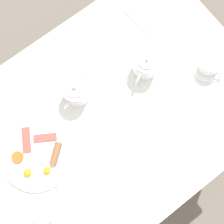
# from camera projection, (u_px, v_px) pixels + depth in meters

# --- Properties ---
(ground_plane) EXTENTS (8.00, 8.00, 0.00)m
(ground_plane) POSITION_uv_depth(u_px,v_px,m) (112.00, 138.00, 2.01)
(ground_plane) COLOR #70665B
(table) EXTENTS (0.89, 1.22, 0.77)m
(table) POSITION_uv_depth(u_px,v_px,m) (112.00, 117.00, 1.33)
(table) COLOR white
(table) RESTS_ON ground_plane
(breakfast_plate) EXTENTS (0.28, 0.28, 0.04)m
(breakfast_plate) POSITION_uv_depth(u_px,v_px,m) (38.00, 156.00, 1.22)
(breakfast_plate) COLOR white
(breakfast_plate) RESTS_ON table
(teapot_near) EXTENTS (0.10, 0.18, 0.12)m
(teapot_near) POSITION_uv_depth(u_px,v_px,m) (145.00, 65.00, 1.25)
(teapot_near) COLOR white
(teapot_near) RESTS_ON table
(teapot_far) EXTENTS (0.10, 0.18, 0.12)m
(teapot_far) POSITION_uv_depth(u_px,v_px,m) (76.00, 91.00, 1.23)
(teapot_far) COLOR white
(teapot_far) RESTS_ON table
(teacup_with_saucer_left) EXTENTS (0.14, 0.14, 0.07)m
(teacup_with_saucer_left) POSITION_uv_depth(u_px,v_px,m) (210.00, 65.00, 1.27)
(teacup_with_saucer_left) COLOR white
(teacup_with_saucer_left) RESTS_ON table
(creamer_jug) EXTENTS (0.09, 0.07, 0.06)m
(creamer_jug) POSITION_uv_depth(u_px,v_px,m) (44.00, 216.00, 1.15)
(creamer_jug) COLOR white
(creamer_jug) RESTS_ON table
(napkin_folded) EXTENTS (0.19, 0.16, 0.01)m
(napkin_folded) POSITION_uv_depth(u_px,v_px,m) (147.00, 12.00, 1.35)
(napkin_folded) COLOR white
(napkin_folded) RESTS_ON table
(fork_by_plate) EXTENTS (0.07, 0.18, 0.00)m
(fork_by_plate) POSITION_uv_depth(u_px,v_px,m) (180.00, 156.00, 1.22)
(fork_by_plate) COLOR silver
(fork_by_plate) RESTS_ON table
(knife_by_plate) EXTENTS (0.16, 0.15, 0.00)m
(knife_by_plate) POSITION_uv_depth(u_px,v_px,m) (128.00, 186.00, 1.20)
(knife_by_plate) COLOR silver
(knife_by_plate) RESTS_ON table
(spoon_for_tea) EXTENTS (0.17, 0.02, 0.00)m
(spoon_for_tea) POSITION_uv_depth(u_px,v_px,m) (124.00, 129.00, 1.25)
(spoon_for_tea) COLOR silver
(spoon_for_tea) RESTS_ON table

